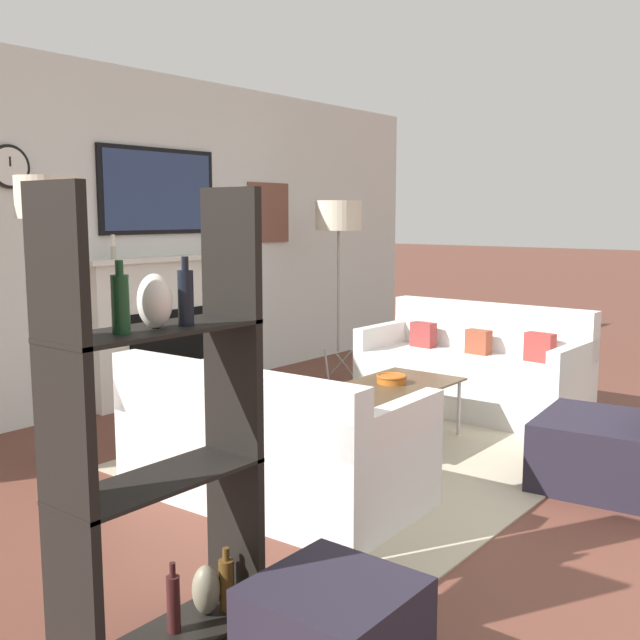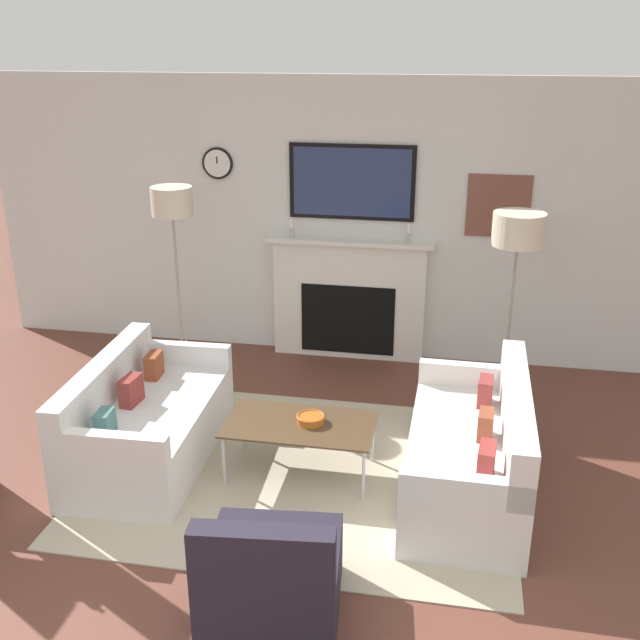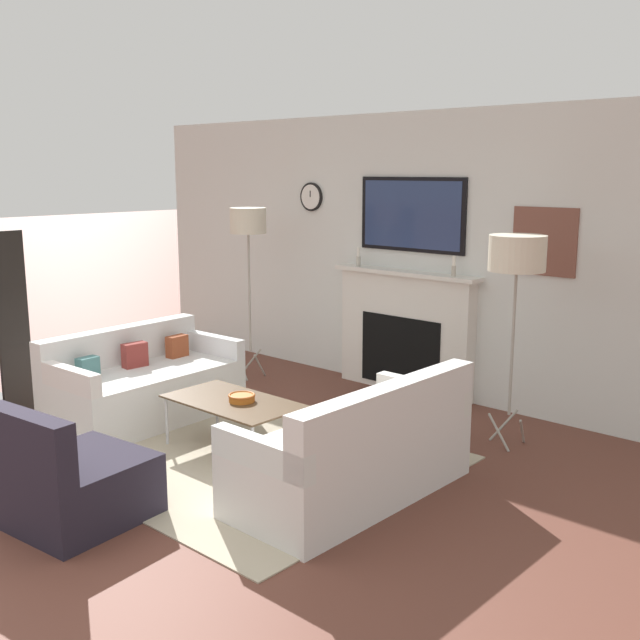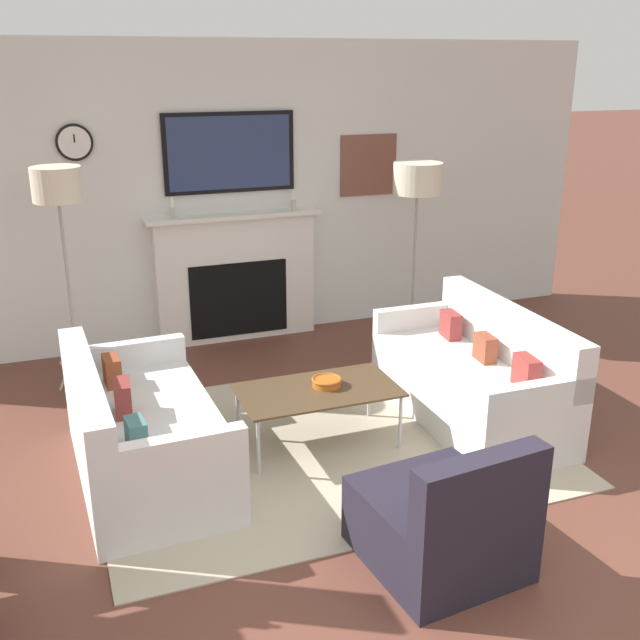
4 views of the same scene
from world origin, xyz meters
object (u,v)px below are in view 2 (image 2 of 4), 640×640
(couch_right, at_px, (472,454))
(decorative_bowl, at_px, (311,418))
(armchair, at_px, (272,579))
(floor_lamp_right, at_px, (519,231))
(floor_lamp_left, at_px, (172,205))
(couch_left, at_px, (145,424))
(coffee_table, at_px, (300,426))

(couch_right, xyz_separation_m, decorative_bowl, (-1.15, 0.03, 0.15))
(armchair, bearing_deg, floor_lamp_right, 65.71)
(couch_right, xyz_separation_m, floor_lamp_left, (-2.71, 1.56, 1.32))
(couch_left, height_order, floor_lamp_right, floor_lamp_right)
(armchair, xyz_separation_m, floor_lamp_left, (-1.64, 3.02, 1.36))
(decorative_bowl, distance_m, floor_lamp_right, 2.36)
(couch_left, distance_m, coffee_table, 1.19)
(couch_right, height_order, coffee_table, couch_right)
(armchair, distance_m, coffee_table, 1.47)
(couch_right, relative_size, floor_lamp_right, 1.04)
(couch_left, height_order, couch_right, couch_right)
(coffee_table, relative_size, floor_lamp_right, 0.64)
(coffee_table, height_order, decorative_bowl, decorative_bowl)
(couch_right, height_order, armchair, couch_right)
(couch_left, bearing_deg, couch_right, 0.00)
(armchair, height_order, floor_lamp_left, floor_lamp_left)
(armchair, bearing_deg, floor_lamp_left, 118.53)
(decorative_bowl, relative_size, floor_lamp_right, 0.12)
(decorative_bowl, bearing_deg, floor_lamp_right, 46.78)
(floor_lamp_right, bearing_deg, decorative_bowl, -133.22)
(couch_left, distance_m, floor_lamp_left, 2.07)
(couch_right, bearing_deg, armchair, -126.42)
(couch_left, relative_size, couch_right, 0.95)
(floor_lamp_left, bearing_deg, decorative_bowl, -44.52)
(couch_left, distance_m, couch_right, 2.42)
(armchair, height_order, coffee_table, armchair)
(couch_left, distance_m, armchair, 1.98)
(decorative_bowl, bearing_deg, floor_lamp_left, 135.48)
(decorative_bowl, relative_size, floor_lamp_left, 0.12)
(decorative_bowl, height_order, floor_lamp_left, floor_lamp_left)
(couch_right, distance_m, floor_lamp_right, 2.00)
(armchair, distance_m, floor_lamp_left, 3.69)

